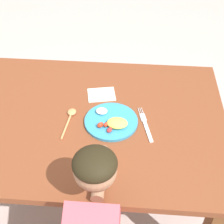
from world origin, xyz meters
name	(u,v)px	position (x,y,z in m)	size (l,w,h in m)	color
ground_plane	(98,195)	(0.00, 0.00, 0.00)	(8.00, 8.00, 0.00)	#B8A29C
dining_table	(95,132)	(0.00, 0.00, 0.59)	(1.29, 0.96, 0.69)	brown
plate	(112,121)	(0.09, -0.03, 0.71)	(0.26, 0.26, 0.05)	teal
fork	(146,125)	(0.25, -0.04, 0.70)	(0.08, 0.23, 0.01)	silver
spoon	(70,117)	(-0.12, -0.01, 0.70)	(0.05, 0.21, 0.02)	tan
napkin	(101,95)	(0.02, 0.17, 0.69)	(0.14, 0.11, 0.00)	silver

